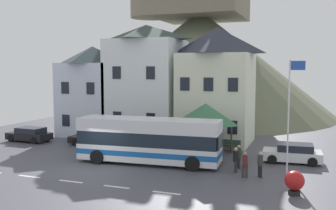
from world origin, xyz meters
TOP-DOWN VIEW (x-y plane):
  - ground_plane at (0.00, -0.00)m, footprint 40.00×60.00m
  - townhouse_00 at (-7.23, 11.65)m, footprint 5.47×5.36m
  - townhouse_01 at (-1.53, 11.81)m, footprint 6.50×5.68m
  - townhouse_02 at (5.19, 11.87)m, footprint 6.02×5.80m
  - hilltop_castle at (-2.10, 31.91)m, footprint 37.34×37.34m
  - transit_bus at (2.59, 2.75)m, footprint 10.12×3.15m
  - bus_shelter at (5.68, 6.36)m, footprint 3.60×3.60m
  - parked_car_00 at (-4.28, 7.16)m, footprint 4.46×2.23m
  - parked_car_01 at (11.98, 6.58)m, footprint 4.09×2.21m
  - parked_car_02 at (-10.77, 6.49)m, footprint 4.03×2.06m
  - pedestrian_00 at (9.43, 1.52)m, footprint 0.40×0.32m
  - pedestrian_01 at (10.30, 1.90)m, footprint 0.33×0.33m
  - pedestrian_02 at (8.69, 2.51)m, footprint 0.35×0.37m
  - pedestrian_03 at (8.72, 3.51)m, footprint 0.32×0.32m
  - public_bench at (7.15, 8.83)m, footprint 1.49×0.48m
  - flagpole at (11.86, 3.28)m, footprint 0.95×0.10m
  - harbour_buoy at (12.39, -0.77)m, footprint 1.03×1.03m

SIDE VIEW (x-z plane):
  - ground_plane at x=0.00m, z-range -0.06..0.00m
  - public_bench at x=7.15m, z-range 0.03..0.90m
  - parked_car_02 at x=-10.77m, z-range -0.01..1.27m
  - parked_car_00 at x=-4.28m, z-range -0.01..1.31m
  - parked_car_01 at x=11.98m, z-range -0.01..1.32m
  - harbour_buoy at x=12.39m, z-range 0.07..1.36m
  - pedestrian_00 at x=9.43m, z-range 0.04..1.64m
  - pedestrian_02 at x=8.69m, z-range 0.09..1.71m
  - pedestrian_03 at x=8.72m, z-range 0.11..1.70m
  - pedestrian_01 at x=10.30m, z-range 0.16..1.76m
  - transit_bus at x=2.59m, z-range 0.01..3.16m
  - bus_shelter at x=5.68m, z-range 1.18..5.18m
  - flagpole at x=11.86m, z-range 0.56..7.70m
  - townhouse_00 at x=-7.23m, z-range 0.00..8.74m
  - townhouse_02 at x=5.19m, z-range 0.00..10.15m
  - townhouse_01 at x=-1.53m, z-range 0.00..10.61m
  - hilltop_castle at x=-2.10m, z-range -2.47..18.20m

